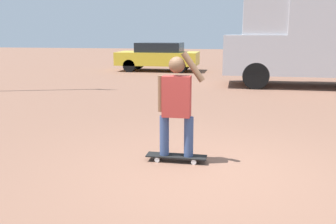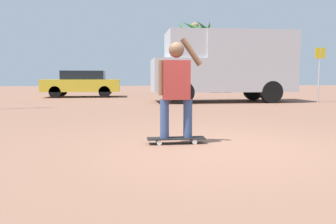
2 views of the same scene
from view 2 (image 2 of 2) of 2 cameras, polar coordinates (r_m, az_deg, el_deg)
name	(u,v)px [view 2 (image 2 of 2)]	position (r m, az deg, el deg)	size (l,w,h in m)	color
ground_plane	(213,147)	(4.98, 7.82, -6.10)	(80.00, 80.00, 0.00)	brown
skateboard	(176,139)	(5.19, 1.42, -4.68)	(0.92, 0.23, 0.09)	black
person_skateboarder	(176,84)	(5.10, 1.44, 4.87)	(0.69, 0.24, 1.57)	#384C7A
camper_van	(225,64)	(14.55, 9.84, 8.27)	(6.00, 2.24, 3.00)	black
parked_car_yellow	(82,83)	(18.61, -14.67, 4.88)	(4.08, 1.93, 1.42)	black
palm_tree_near_van	(195,34)	(23.89, 4.70, 13.37)	(3.02, 3.05, 5.11)	#8E704C
street_sign	(319,67)	(15.46, 24.87, 7.07)	(0.44, 0.06, 2.31)	#B7B7BC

